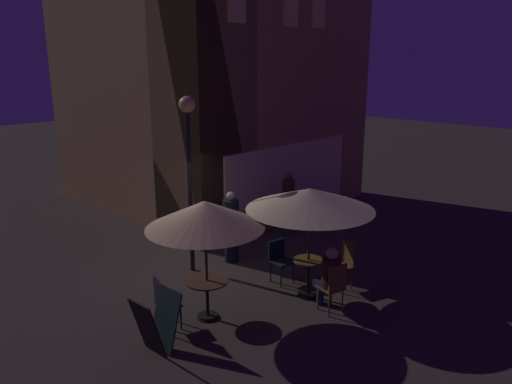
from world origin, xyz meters
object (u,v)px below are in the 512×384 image
object	(u,v)px
cafe_table_1	(207,289)
cafe_chair_1	(345,260)
menu_sandwich_board	(157,324)
cafe_chair_2	(279,257)
patio_umbrella_0	(310,199)
cafe_chair_3	(163,299)
cafe_chair_0	(334,284)
patron_standing_1	(288,203)
patron_standing_2	(231,227)
cafe_table_0	(308,272)
patio_umbrella_1	(205,215)
street_lamp_near_corner	(188,148)
patron_seated_0	(330,275)

from	to	relation	value
cafe_table_1	cafe_chair_1	xyz separation A→B (m)	(2.79, -1.09, 0.03)
menu_sandwich_board	cafe_chair_2	bearing A→B (deg)	3.10
patio_umbrella_0	cafe_chair_3	world-z (taller)	patio_umbrella_0
cafe_chair_0	cafe_chair_2	bearing A→B (deg)	3.45
menu_sandwich_board	patio_umbrella_0	size ratio (longest dim) A/B	0.40
cafe_table_1	patron_standing_1	xyz separation A→B (m)	(4.46, 1.84, 0.30)
patio_umbrella_0	patron_standing_2	distance (m)	2.66
cafe_table_0	cafe_chair_2	distance (m)	0.88
cafe_table_0	cafe_table_1	world-z (taller)	cafe_table_0
cafe_chair_0	cafe_chair_3	xyz separation A→B (m)	(-2.52, 1.82, -0.02)
cafe_chair_2	patron_standing_1	distance (m)	2.98
patio_umbrella_0	menu_sandwich_board	bearing A→B (deg)	170.44
patio_umbrella_1	cafe_chair_2	size ratio (longest dim) A/B	2.49
patio_umbrella_0	patron_standing_1	size ratio (longest dim) A/B	1.44
menu_sandwich_board	patio_umbrella_0	bearing A→B (deg)	-11.96
street_lamp_near_corner	cafe_table_0	distance (m)	3.58
street_lamp_near_corner	patron_standing_1	world-z (taller)	street_lamp_near_corner
cafe_chair_2	cafe_chair_0	bearing A→B (deg)	-3.16
patio_umbrella_0	cafe_chair_2	world-z (taller)	patio_umbrella_0
street_lamp_near_corner	cafe_chair_2	world-z (taller)	street_lamp_near_corner
patio_umbrella_0	cafe_chair_3	xyz separation A→B (m)	(-2.73, 1.04, -1.45)
cafe_chair_3	patron_seated_0	xyz separation A→B (m)	(2.56, -1.68, 0.15)
cafe_table_0	patron_standing_1	world-z (taller)	patron_standing_1
menu_sandwich_board	cafe_table_0	bearing A→B (deg)	-11.96
patio_umbrella_1	patron_seated_0	size ratio (longest dim) A/B	1.76
cafe_table_1	patio_umbrella_0	bearing A→B (deg)	-22.19
cafe_table_1	patron_standing_2	world-z (taller)	patron_standing_2
cafe_chair_1	patron_standing_2	distance (m)	2.78
street_lamp_near_corner	patron_standing_2	distance (m)	2.19
cafe_table_1	cafe_chair_1	distance (m)	2.99
cafe_table_1	cafe_chair_3	xyz separation A→B (m)	(-0.78, 0.25, 0.00)
cafe_chair_2	patron_standing_2	distance (m)	1.54
street_lamp_near_corner	patron_standing_1	bearing A→B (deg)	-0.14
patio_umbrella_1	patio_umbrella_0	bearing A→B (deg)	-22.19
cafe_table_1	cafe_chair_3	bearing A→B (deg)	162.43
patio_umbrella_1	patron_standing_2	world-z (taller)	patio_umbrella_1
cafe_chair_0	patron_standing_1	xyz separation A→B (m)	(2.72, 3.41, 0.28)
cafe_chair_2	patron_seated_0	distance (m)	1.54
patio_umbrella_0	patron_standing_2	bearing A→B (deg)	86.20
patron_seated_0	cafe_chair_0	bearing A→B (deg)	-180.00
cafe_chair_0	cafe_chair_3	distance (m)	3.11
cafe_chair_0	cafe_chair_2	xyz separation A→B (m)	(0.34, 1.64, -0.04)
cafe_chair_3	cafe_chair_0	bearing A→B (deg)	-18.21
cafe_table_0	cafe_chair_1	bearing A→B (deg)	-19.67
cafe_chair_2	cafe_chair_3	xyz separation A→B (m)	(-2.86, 0.18, 0.02)
patron_seated_0	patron_standing_2	bearing A→B (deg)	8.92
menu_sandwich_board	cafe_chair_1	xyz separation A→B (m)	(4.07, -0.84, 0.09)
street_lamp_near_corner	menu_sandwich_board	size ratio (longest dim) A/B	3.92
patron_seated_0	patron_standing_1	bearing A→B (deg)	-24.16
street_lamp_near_corner	cafe_table_0	size ratio (longest dim) A/B	4.93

